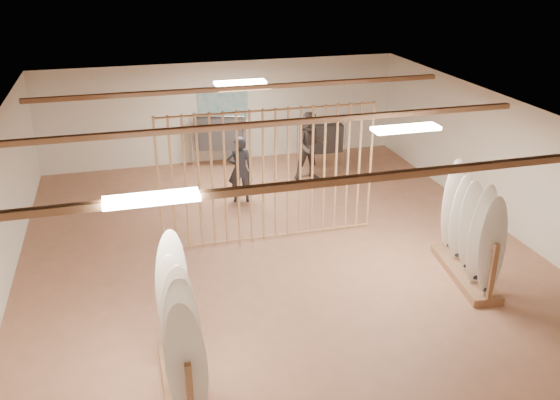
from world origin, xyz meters
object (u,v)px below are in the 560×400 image
object	(u,v)px
rack_left	(181,349)
rack_right	(469,244)
shopper_a	(240,165)
shopper_b	(311,142)
clothing_rack_a	(219,134)
clothing_rack_b	(321,139)

from	to	relation	value
rack_left	rack_right	size ratio (longest dim) A/B	0.98
rack_right	shopper_a	distance (m)	5.64
rack_right	shopper_b	size ratio (longest dim) A/B	1.04
shopper_a	shopper_b	xyz separation A→B (m)	(2.08, 0.98, 0.10)
rack_left	clothing_rack_a	size ratio (longest dim) A/B	1.38
shopper_b	rack_right	bearing A→B (deg)	-74.23
rack_right	shopper_b	bearing A→B (deg)	110.58
rack_left	clothing_rack_a	world-z (taller)	rack_left
shopper_a	clothing_rack_a	bearing A→B (deg)	-79.47
rack_left	clothing_rack_b	size ratio (longest dim) A/B	1.56
rack_left	rack_right	world-z (taller)	rack_left
clothing_rack_a	shopper_b	distance (m)	2.61
rack_left	shopper_a	size ratio (longest dim) A/B	1.14
shopper_b	shopper_a	bearing A→B (deg)	-151.12
shopper_a	rack_right	bearing A→B (deg)	134.60
rack_right	clothing_rack_b	size ratio (longest dim) A/B	1.59
rack_left	clothing_rack_a	xyz separation A→B (m)	(2.07, 8.72, 0.31)
clothing_rack_a	clothing_rack_b	bearing A→B (deg)	-2.37
shopper_a	shopper_b	size ratio (longest dim) A/B	0.90
rack_right	shopper_a	bearing A→B (deg)	134.01
clothing_rack_b	shopper_a	world-z (taller)	shopper_a
clothing_rack_a	shopper_b	size ratio (longest dim) A/B	0.74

